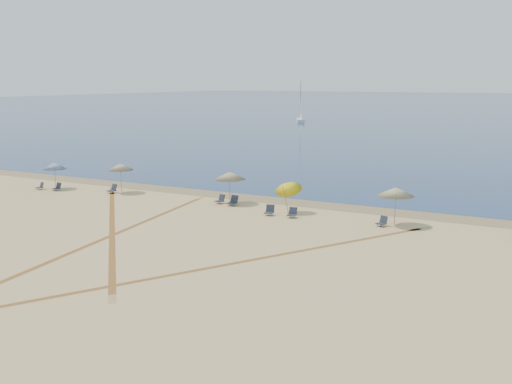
{
  "coord_description": "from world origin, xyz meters",
  "views": [
    {
      "loc": [
        19.93,
        -17.22,
        9.08
      ],
      "look_at": [
        0.0,
        20.0,
        1.3
      ],
      "focal_mm": 43.01,
      "sensor_mm": 36.0,
      "label": 1
    }
  ],
  "objects_px": {
    "chair_1": "(57,187)",
    "chair_4": "(233,201)",
    "chair_3": "(220,199)",
    "umbrella_0": "(54,166)",
    "chair_5": "(270,211)",
    "umbrella_1": "(121,167)",
    "chair_0": "(40,186)",
    "chair_2": "(113,189)",
    "umbrella_2": "(230,176)",
    "chair_6": "(292,213)",
    "sailboat_0": "(301,109)",
    "umbrella_4": "(396,192)",
    "umbrella_3": "(288,186)",
    "chair_7": "(382,222)"
  },
  "relations": [
    {
      "from": "chair_2",
      "to": "chair_1",
      "type": "bearing_deg",
      "value": -150.77
    },
    {
      "from": "chair_6",
      "to": "chair_4",
      "type": "bearing_deg",
      "value": 157.47
    },
    {
      "from": "chair_2",
      "to": "sailboat_0",
      "type": "relative_size",
      "value": 0.09
    },
    {
      "from": "chair_1",
      "to": "chair_0",
      "type": "bearing_deg",
      "value": -161.59
    },
    {
      "from": "umbrella_0",
      "to": "chair_6",
      "type": "distance_m",
      "value": 22.36
    },
    {
      "from": "umbrella_3",
      "to": "chair_5",
      "type": "xyz_separation_m",
      "value": [
        -0.71,
        -1.39,
        -1.54
      ]
    },
    {
      "from": "chair_0",
      "to": "chair_4",
      "type": "bearing_deg",
      "value": 25.64
    },
    {
      "from": "chair_1",
      "to": "chair_3",
      "type": "bearing_deg",
      "value": 14.54
    },
    {
      "from": "umbrella_1",
      "to": "chair_1",
      "type": "bearing_deg",
      "value": -159.47
    },
    {
      "from": "sailboat_0",
      "to": "umbrella_3",
      "type": "bearing_deg",
      "value": -93.96
    },
    {
      "from": "chair_3",
      "to": "sailboat_0",
      "type": "distance_m",
      "value": 89.75
    },
    {
      "from": "chair_5",
      "to": "chair_6",
      "type": "distance_m",
      "value": 1.67
    },
    {
      "from": "chair_0",
      "to": "chair_5",
      "type": "distance_m",
      "value": 21.37
    },
    {
      "from": "chair_2",
      "to": "chair_6",
      "type": "distance_m",
      "value": 16.67
    },
    {
      "from": "chair_2",
      "to": "umbrella_2",
      "type": "bearing_deg",
      "value": 19.64
    },
    {
      "from": "umbrella_1",
      "to": "chair_5",
      "type": "distance_m",
      "value": 14.81
    },
    {
      "from": "umbrella_2",
      "to": "chair_7",
      "type": "relative_size",
      "value": 3.14
    },
    {
      "from": "chair_5",
      "to": "umbrella_2",
      "type": "bearing_deg",
      "value": 142.46
    },
    {
      "from": "umbrella_4",
      "to": "chair_4",
      "type": "xyz_separation_m",
      "value": [
        -12.04,
        0.32,
        -1.8
      ]
    },
    {
      "from": "umbrella_2",
      "to": "chair_3",
      "type": "height_order",
      "value": "umbrella_2"
    },
    {
      "from": "chair_2",
      "to": "chair_7",
      "type": "bearing_deg",
      "value": 11.83
    },
    {
      "from": "umbrella_2",
      "to": "chair_5",
      "type": "height_order",
      "value": "umbrella_2"
    },
    {
      "from": "chair_4",
      "to": "chair_2",
      "type": "bearing_deg",
      "value": -171.54
    },
    {
      "from": "umbrella_4",
      "to": "umbrella_0",
      "type": "bearing_deg",
      "value": -178.79
    },
    {
      "from": "umbrella_2",
      "to": "chair_4",
      "type": "bearing_deg",
      "value": -46.32
    },
    {
      "from": "umbrella_0",
      "to": "umbrella_4",
      "type": "xyz_separation_m",
      "value": [
        28.87,
        0.61,
        0.2
      ]
    },
    {
      "from": "umbrella_1",
      "to": "chair_7",
      "type": "relative_size",
      "value": 3.2
    },
    {
      "from": "chair_1",
      "to": "chair_6",
      "type": "relative_size",
      "value": 0.98
    },
    {
      "from": "umbrella_3",
      "to": "chair_2",
      "type": "bearing_deg",
      "value": -179.76
    },
    {
      "from": "chair_3",
      "to": "sailboat_0",
      "type": "xyz_separation_m",
      "value": [
        -31.08,
        84.16,
        2.38
      ]
    },
    {
      "from": "chair_2",
      "to": "chair_3",
      "type": "relative_size",
      "value": 1.05
    },
    {
      "from": "chair_1",
      "to": "chair_3",
      "type": "height_order",
      "value": "chair_3"
    },
    {
      "from": "chair_0",
      "to": "chair_6",
      "type": "xyz_separation_m",
      "value": [
        23.04,
        0.36,
        0.03
      ]
    },
    {
      "from": "chair_3",
      "to": "sailboat_0",
      "type": "height_order",
      "value": "sailboat_0"
    },
    {
      "from": "umbrella_3",
      "to": "chair_6",
      "type": "xyz_separation_m",
      "value": [
        0.96,
        -1.33,
        -1.55
      ]
    },
    {
      "from": "chair_4",
      "to": "chair_5",
      "type": "bearing_deg",
      "value": -15.74
    },
    {
      "from": "umbrella_0",
      "to": "chair_0",
      "type": "height_order",
      "value": "umbrella_0"
    },
    {
      "from": "umbrella_0",
      "to": "chair_7",
      "type": "distance_m",
      "value": 28.36
    },
    {
      "from": "chair_1",
      "to": "chair_4",
      "type": "height_order",
      "value": "chair_4"
    },
    {
      "from": "umbrella_0",
      "to": "umbrella_1",
      "type": "xyz_separation_m",
      "value": [
        6.05,
        1.28,
        0.17
      ]
    },
    {
      "from": "chair_2",
      "to": "chair_3",
      "type": "bearing_deg",
      "value": 16.78
    },
    {
      "from": "umbrella_2",
      "to": "umbrella_4",
      "type": "distance_m",
      "value": 12.82
    },
    {
      "from": "umbrella_2",
      "to": "sailboat_0",
      "type": "height_order",
      "value": "sailboat_0"
    },
    {
      "from": "chair_3",
      "to": "chair_4",
      "type": "bearing_deg",
      "value": 6.1
    },
    {
      "from": "umbrella_0",
      "to": "chair_5",
      "type": "distance_m",
      "value": 20.7
    },
    {
      "from": "umbrella_0",
      "to": "chair_4",
      "type": "bearing_deg",
      "value": 3.15
    },
    {
      "from": "chair_2",
      "to": "chair_5",
      "type": "xyz_separation_m",
      "value": [
        14.95,
        -1.33,
        -0.01
      ]
    },
    {
      "from": "umbrella_1",
      "to": "chair_0",
      "type": "distance_m",
      "value": 7.39
    },
    {
      "from": "umbrella_1",
      "to": "umbrella_2",
      "type": "height_order",
      "value": "umbrella_1"
    },
    {
      "from": "umbrella_0",
      "to": "sailboat_0",
      "type": "distance_m",
      "value": 86.71
    }
  ]
}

